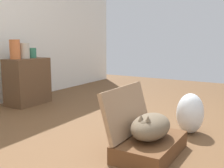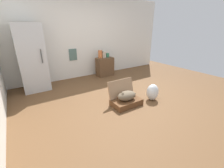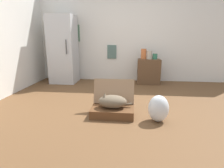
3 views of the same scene
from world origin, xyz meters
The scene contains 12 objects.
ground_plane centered at (0.00, 0.00, 0.00)m, with size 7.68×7.68×0.00m, color brown.
wall_back centered at (0.00, 2.26, 1.30)m, with size 6.40×0.15×2.60m.
wall_left centered at (-2.46, 0.55, 1.30)m, with size 0.12×4.80×2.60m, color silver.
suitcase_base centered at (-0.15, -0.30, 0.07)m, with size 0.65×0.40×0.14m, color brown.
suitcase_lid centered at (-0.15, -0.09, 0.33)m, with size 0.65×0.40×0.04m, color #9B7756.
cat centered at (-0.15, -0.30, 0.24)m, with size 0.52×0.28×0.22m.
plastic_bag_white centered at (0.53, -0.43, 0.20)m, with size 0.29×0.26×0.39m, color silver.
refrigerator centered at (-1.67, 1.80, 0.87)m, with size 0.65×0.64×1.74m.
side_table centered at (0.57, 1.85, 0.32)m, with size 0.58×0.34×0.64m, color brown.
vase_tall centered at (0.43, 1.90, 0.77)m, with size 0.14×0.14×0.26m, color #CC6B38.
vase_short centered at (0.71, 1.89, 0.71)m, with size 0.12×0.12×0.14m, color #2D7051.
vase_round centered at (0.57, 1.88, 0.74)m, with size 0.14×0.14×0.21m, color #B7AD99.
Camera 3 is at (0.14, -3.00, 1.20)m, focal length 30.00 mm.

